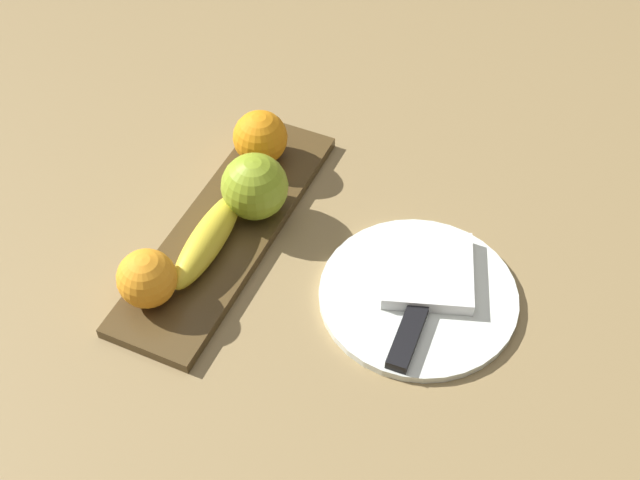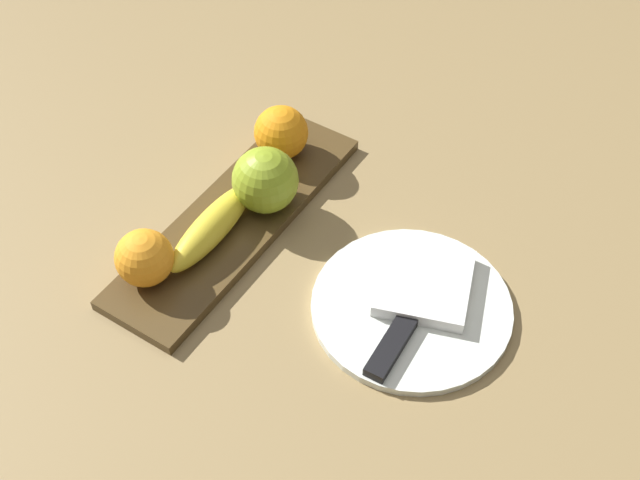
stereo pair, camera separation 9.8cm
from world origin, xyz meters
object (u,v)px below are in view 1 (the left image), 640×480
Objects in this scene: folded_napkin at (428,270)px; knife at (412,326)px; dinner_plate at (418,295)px; banana at (208,239)px; fruit_tray at (228,229)px; apple at (255,187)px; orange_near_banana at (143,277)px; orange_near_apple at (260,138)px.

folded_napkin is 0.62× the size of knife.
folded_napkin is (0.03, 0.00, 0.01)m from dinner_plate.
banana is at bearing 106.46° from folded_napkin.
fruit_tray is 2.22× the size of knife.
dinner_plate is (-0.04, -0.23, -0.05)m from apple.
apple is 1.22× the size of orange_near_banana.
folded_napkin reaches higher than dinner_plate.
orange_near_apple is at bearing -3.32° from orange_near_banana.
orange_near_apple reaches higher than banana.
fruit_tray reaches higher than dinner_plate.
dinner_plate is 1.29× the size of knife.
banana is at bearing 100.20° from dinner_plate.
orange_near_banana is at bearing 176.68° from orange_near_apple.
orange_near_banana is at bearing 120.16° from folded_napkin.
orange_near_banana is (-0.09, 0.03, 0.01)m from banana.
apple reaches higher than orange_near_apple.
folded_napkin is at bearing -109.81° from orange_near_apple.
folded_napkin is (0.07, -0.25, -0.02)m from banana.
orange_near_apple is 0.30m from dinner_plate.
knife is at bearing -73.98° from orange_near_banana.
orange_near_apple is at bearing 64.88° from dinner_plate.
fruit_tray is 0.06m from apple.
apple is 0.10m from orange_near_apple.
apple is at bearing -16.85° from banana.
banana reaches higher than dinner_plate.
dinner_plate is at bearing -90.00° from fruit_tray.
dinner_plate is at bearing 7.48° from knife.
banana reaches higher than folded_napkin.
fruit_tray is 2.49× the size of banana.
fruit_tray is 1.73× the size of dinner_plate.
knife is (-0.05, -0.26, 0.01)m from fruit_tray.
orange_near_banana reaches higher than banana.
orange_near_banana is (-0.26, 0.02, -0.00)m from orange_near_apple.
orange_near_apple reaches higher than folded_napkin.
banana is 2.25× the size of orange_near_apple.
knife is (-0.09, -0.24, -0.04)m from apple.
orange_near_apple is 0.26m from orange_near_banana.
banana reaches higher than knife.
apple reaches higher than folded_napkin.
orange_near_banana is at bearing 102.81° from knife.
banana is at bearing 85.50° from knife.
banana is (-0.08, 0.02, -0.02)m from apple.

